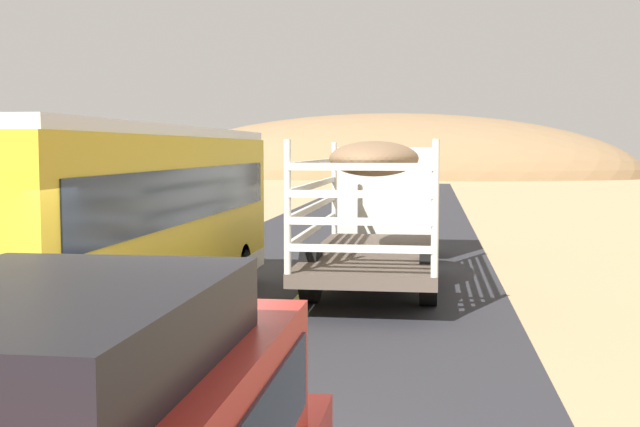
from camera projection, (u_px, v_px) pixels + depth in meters
livestock_truck at (384, 195)px, 19.13m from camera, size 2.53×9.70×3.02m
bus at (120, 221)px, 12.59m from camera, size 2.54×10.00×3.21m
distant_hill at (388, 177)px, 82.05m from camera, size 50.80×21.69×13.00m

